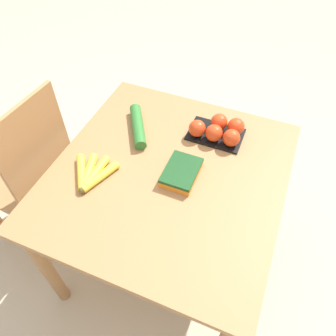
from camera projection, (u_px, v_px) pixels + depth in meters
name	position (u px, v px, depth m)	size (l,w,h in m)	color
ground_plane	(168.00, 252.00, 1.98)	(12.00, 12.00, 0.00)	#B7A88E
dining_table	(168.00, 188.00, 1.49)	(1.03, 0.98, 0.75)	#9E7044
chair	(33.00, 176.00, 1.69)	(0.45, 0.43, 1.02)	#A87547
banana_bunch	(91.00, 174.00, 1.38)	(0.20, 0.20, 0.03)	brown
tomato_pack	(219.00, 130.00, 1.52)	(0.17, 0.26, 0.09)	black
carrot_bag	(181.00, 172.00, 1.38)	(0.19, 0.14, 0.04)	orange
cucumber_near	(138.00, 126.00, 1.56)	(0.26, 0.19, 0.05)	#2D702D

